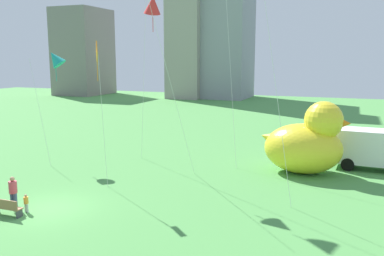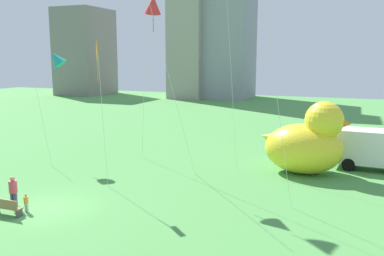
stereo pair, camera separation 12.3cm
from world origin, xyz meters
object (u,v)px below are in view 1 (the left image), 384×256
object	(u,v)px
person_adult	(13,191)
kite_orange	(97,57)
kite_teal	(55,59)
giant_inflatable_duck	(306,143)
box_truck	(371,150)
kite_red	(153,5)
person_child	(26,202)
park_bench	(6,207)

from	to	relation	value
person_adult	kite_orange	size ratio (longest dim) A/B	0.20
kite_teal	giant_inflatable_duck	bearing A→B (deg)	9.11
box_truck	kite_teal	bearing A→B (deg)	-165.92
kite_orange	kite_teal	xyz separation A→B (m)	(-7.02, 4.87, -0.12)
kite_teal	kite_red	distance (m)	9.43
kite_orange	kite_red	bearing A→B (deg)	66.36
person_child	box_truck	xyz separation A→B (m)	(16.77, 15.56, 0.90)
box_truck	person_child	bearing A→B (deg)	-137.16
box_truck	kite_teal	world-z (taller)	kite_teal
giant_inflatable_duck	kite_red	size ratio (longest dim) A/B	0.51
park_bench	kite_red	size ratio (longest dim) A/B	0.14
park_bench	kite_teal	xyz separation A→B (m)	(-5.19, 10.66, 7.34)
kite_red	person_child	bearing A→B (deg)	-108.30
park_bench	person_child	distance (m)	0.96
giant_inflatable_duck	person_adult	bearing A→B (deg)	-137.10
box_truck	kite_red	size ratio (longest dim) A/B	0.47
person_adult	kite_red	bearing A→B (deg)	65.51
person_child	giant_inflatable_duck	size ratio (longest dim) A/B	0.16
park_bench	kite_red	distance (m)	14.92
person_child	kite_orange	size ratio (longest dim) A/B	0.11
park_bench	giant_inflatable_duck	bearing A→B (deg)	45.95
person_adult	kite_teal	distance (m)	12.79
giant_inflatable_duck	box_truck	size ratio (longest dim) A/B	1.09
box_truck	kite_red	bearing A→B (deg)	-154.46
person_adult	kite_orange	world-z (taller)	kite_orange
person_child	kite_teal	bearing A→B (deg)	120.27
kite_orange	kite_red	distance (m)	5.40
kite_red	kite_teal	bearing A→B (deg)	173.83
giant_inflatable_duck	box_truck	world-z (taller)	giant_inflatable_duck
person_adult	box_truck	world-z (taller)	box_truck
person_adult	giant_inflatable_duck	size ratio (longest dim) A/B	0.29
park_bench	giant_inflatable_duck	world-z (taller)	giant_inflatable_duck
person_child	box_truck	distance (m)	22.89
kite_orange	kite_red	world-z (taller)	kite_red
park_bench	giant_inflatable_duck	size ratio (longest dim) A/B	0.28
giant_inflatable_duck	kite_teal	world-z (taller)	kite_teal
person_adult	kite_teal	size ratio (longest dim) A/B	0.20
kite_red	giant_inflatable_duck	bearing A→B (deg)	22.03
box_truck	kite_teal	size ratio (longest dim) A/B	0.65
kite_orange	kite_red	xyz separation A→B (m)	(1.72, 3.92, 3.28)
person_adult	park_bench	bearing A→B (deg)	-65.55
kite_teal	kite_red	size ratio (longest dim) A/B	0.72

